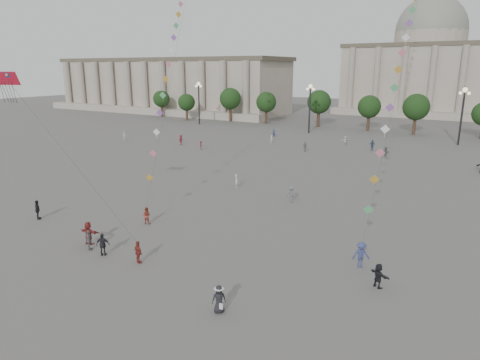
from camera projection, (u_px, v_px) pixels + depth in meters
The scene contains 28 objects.
ground at pixel (133, 278), 29.74m from camera, with size 360.00×360.00×0.00m, color #4E4C4A.
hall_west at pixel (168, 85), 142.67m from camera, with size 84.00×26.22×17.20m.
hall_central at pixel (427, 67), 133.62m from camera, with size 48.30×34.30×35.50m.
tree_row at pixel (388, 109), 93.26m from camera, with size 137.12×5.12×8.00m.
lamp_post_far_west at pixel (199, 95), 108.28m from camera, with size 2.00×0.90×10.65m.
lamp_post_mid_west at pixel (310, 100), 93.50m from camera, with size 2.00×0.90×10.65m.
lamp_post_mid_east at pixel (463, 106), 78.71m from camera, with size 2.00×0.90×10.65m.
person_crowd_0 at pixel (372, 145), 75.07m from camera, with size 1.10×0.46×1.88m, color navy.
person_crowd_1 at pixel (125, 135), 85.60m from camera, with size 0.94×0.73×1.94m, color silver.
person_crowd_2 at pixel (181, 140), 80.74m from camera, with size 1.21×0.70×1.88m, color maroon.
person_crowd_3 at pixel (378, 276), 28.22m from camera, with size 1.56×0.50×1.68m, color black.
person_crowd_4 at pixel (345, 141), 79.94m from camera, with size 1.62×0.52×1.75m, color white.
person_crowd_6 at pixel (291, 194), 46.16m from camera, with size 1.17×0.68×1.82m, color slate.
person_crowd_10 at pixel (272, 140), 81.73m from camera, with size 0.59×0.39×1.61m, color silver.
person_crowd_12 at pixel (386, 152), 69.79m from camera, with size 1.55×0.49×1.67m, color slate.
person_crowd_13 at pixel (236, 181), 51.92m from camera, with size 0.61×0.40×1.66m, color silver.
person_crowd_16 at pixel (305, 147), 74.28m from camera, with size 0.95×0.39×1.62m, color slate.
person_crowd_17 at pixel (201, 145), 76.12m from camera, with size 0.97×0.56×1.51m, color maroon.
person_crowd_18 at pixel (274, 133), 89.52m from camera, with size 0.62×0.41×1.70m, color navy.
tourist_0 at pixel (138, 252), 31.74m from camera, with size 1.02×0.43×1.74m, color maroon.
tourist_1 at pixel (38, 210), 40.97m from camera, with size 1.11×0.46×1.90m, color black.
tourist_2 at pixel (89, 233), 35.15m from camera, with size 1.80×0.57×1.94m, color maroon.
tourist_3 at pixel (89, 240), 34.03m from camera, with size 0.96×0.40×1.63m, color slate.
tourist_4 at pixel (103, 245), 33.01m from camera, with size 1.06×0.44×1.82m, color black.
kite_flyer_0 at pixel (147, 215), 39.81m from camera, with size 0.78×0.61×1.61m, color #9C3C2A.
kite_flyer_1 at pixel (361, 255), 31.08m from camera, with size 1.25×0.72×1.94m, color navy.
hat_person at pixel (219, 299), 25.30m from camera, with size 1.00×0.97×1.73m.
dragon_kite at pixel (8, 89), 33.32m from camera, with size 6.92×1.25×16.54m.
Camera 1 is at (20.16, -19.47, 14.16)m, focal length 32.00 mm.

